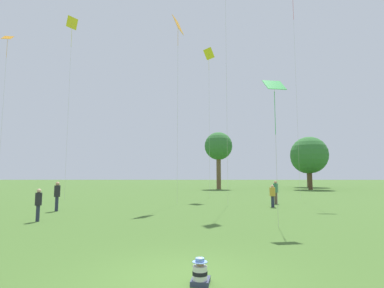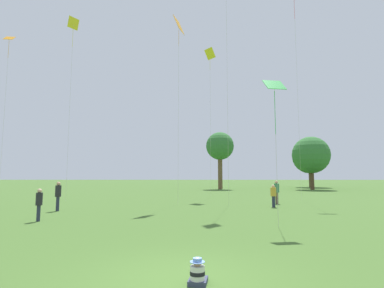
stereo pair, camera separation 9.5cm
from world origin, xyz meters
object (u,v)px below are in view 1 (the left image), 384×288
Objects in this scene: person_standing_0 at (276,190)px; person_standing_2 at (273,194)px; kite_2 at (274,89)px; person_standing_3 at (38,202)px; person_standing_1 at (57,194)px; distant_tree_0 at (218,147)px; kite_8 at (72,30)px; kite_6 at (178,29)px; kite_1 at (293,6)px; kite_5 at (7,47)px; distant_tree_1 at (308,157)px; kite_0 at (209,58)px; seated_toddler at (200,273)px; distant_tree_2 at (309,155)px.

person_standing_0 is 1.15× the size of person_standing_2.
person_standing_3 is at bearing -152.07° from kite_2.
distant_tree_0 is (12.38, 30.39, 5.84)m from person_standing_1.
kite_8 is (-3.81, 11.59, 14.58)m from person_standing_3.
kite_6 reaches higher than person_standing_2.
kite_1 is (3.94, 5.82, 17.41)m from person_standing_2.
person_standing_2 is 24.93m from kite_5.
kite_1 reaches higher than distant_tree_1.
distant_tree_0 is at bearing -4.65° from kite_0.
person_standing_2 is 22.78m from kite_8.
person_standing_1 reaches higher than person_standing_3.
person_standing_1 is 48.79m from distant_tree_1.
kite_5 is 32.36m from distant_tree_0.
kite_8 is 1.89× the size of distant_tree_1.
kite_5 is 1.61× the size of distant_tree_1.
kite_8 is at bearing 59.07° from kite_5.
seated_toddler is 0.35× the size of person_standing_2.
kite_8 is at bearing 111.96° from kite_0.
kite_6 reaches higher than person_standing_0.
person_standing_3 is 0.09× the size of kite_8.
kite_8 is (-20.74, -1.01, -2.80)m from kite_1.
distant_tree_1 reaches higher than person_standing_3.
person_standing_1 is 33.33m from distant_tree_0.
kite_8 is at bearing 114.62° from person_standing_1.
person_standing_0 is at bearing -114.26° from distant_tree_1.
person_standing_0 is at bearing -85.66° from kite_1.
kite_8 is (4.71, 1.81, 2.39)m from kite_5.
kite_1 is at bearing -8.39° from kite_6.
kite_6 reaches higher than distant_tree_1.
kite_1 is at bearing -75.73° from distant_tree_0.
person_standing_1 is 0.12× the size of kite_6.
distant_tree_2 reaches higher than kite_2.
kite_0 is (10.04, 11.94, 13.51)m from person_standing_1.
person_standing_3 is 22.96m from kite_0.
person_standing_1 is at bearing 101.26° from person_standing_0.
person_standing_1 reaches higher than seated_toddler.
kite_2 is at bearing 158.14° from person_standing_0.
kite_8 is (-9.97, 2.73, 1.33)m from kite_6.
person_standing_3 is at bearing 116.12° from person_standing_0.
person_standing_1 is at bearing -174.31° from kite_6.
kite_8 reaches higher than distant_tree_1.
person_standing_2 is 0.99× the size of person_standing_3.
person_standing_1 is 0.12× the size of kite_0.
kite_5 is (-17.54, -6.33, -1.46)m from kite_0.
kite_0 is 1.76× the size of distant_tree_1.
kite_8 reaches higher than kite_2.
seated_toddler is at bearing -126.76° from person_standing_3.
kite_6 reaches higher than distant_tree_0.
seated_toddler is at bearing -112.35° from kite_6.
kite_0 is 2.38× the size of kite_2.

